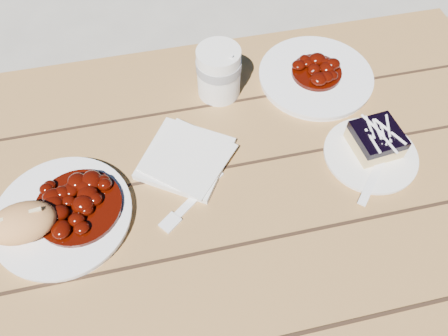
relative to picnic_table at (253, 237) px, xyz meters
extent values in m
plane|color=#9D998E|center=(0.00, 0.00, -0.59)|extent=(60.00, 60.00, 0.00)
cube|color=brown|center=(0.00, 0.00, 0.14)|extent=(2.00, 0.80, 0.05)
cube|color=brown|center=(0.00, 0.65, -0.15)|extent=(1.80, 0.25, 0.04)
cube|color=brown|center=(0.80, 0.65, -0.38)|extent=(0.06, 0.06, 0.42)
cylinder|color=white|center=(-0.34, 0.04, 0.17)|extent=(0.24, 0.24, 0.02)
ellipsoid|color=tan|center=(-0.40, 0.02, 0.21)|extent=(0.12, 0.09, 0.06)
cylinder|color=white|center=(0.24, 0.04, 0.17)|extent=(0.17, 0.17, 0.01)
cube|color=#E9C87F|center=(0.25, 0.06, 0.19)|extent=(0.09, 0.09, 0.03)
cube|color=black|center=(0.25, 0.06, 0.21)|extent=(0.09, 0.09, 0.02)
cylinder|color=white|center=(-0.01, 0.28, 0.22)|extent=(0.09, 0.09, 0.11)
cube|color=white|center=(-0.11, 0.11, 0.17)|extent=(0.21, 0.21, 0.01)
cylinder|color=white|center=(0.20, 0.27, 0.17)|extent=(0.24, 0.24, 0.02)
camera|label=1|loc=(-0.14, -0.37, 0.85)|focal=35.00mm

